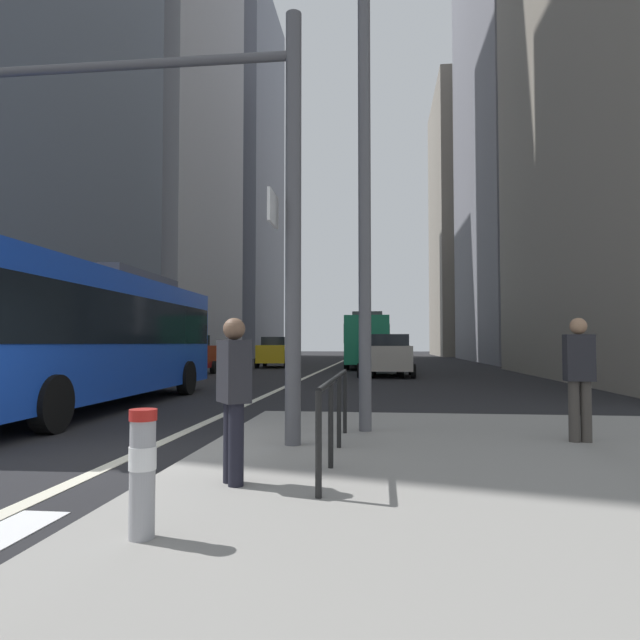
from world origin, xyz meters
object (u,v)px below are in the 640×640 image
at_px(car_receding_near, 380,355).
at_px(pedestrian_waiting, 579,373).
at_px(city_bus_red_receding, 368,339).
at_px(traffic_signal_gantry, 171,164).
at_px(car_oncoming_mid, 275,352).
at_px(city_bus_blue_oncoming, 89,330).
at_px(car_receding_far, 392,355).
at_px(city_bus_red_distant, 368,340).
at_px(pedestrian_walking, 234,392).
at_px(bollard_left, 142,466).
at_px(street_lamp_post, 364,111).
at_px(car_oncoming_far, 186,355).

distance_m(car_receding_near, pedestrian_waiting, 18.27).
bearing_deg(city_bus_red_receding, traffic_signal_gantry, -94.28).
bearing_deg(car_oncoming_mid, city_bus_blue_oncoming, -90.17).
bearing_deg(car_receding_far, traffic_signal_gantry, -100.57).
bearing_deg(city_bus_blue_oncoming, city_bus_red_distant, 82.99).
height_order(city_bus_red_receding, traffic_signal_gantry, traffic_signal_gantry).
bearing_deg(car_receding_far, pedestrian_walking, -95.39).
height_order(bollard_left, pedestrian_waiting, pedestrian_waiting).
relative_size(city_bus_red_receding, street_lamp_post, 1.33).
bearing_deg(car_oncoming_mid, car_receding_far, -51.69).
bearing_deg(city_bus_red_receding, car_receding_far, -82.32).
xyz_separation_m(city_bus_blue_oncoming, car_oncoming_far, (-2.46, 13.36, -0.84)).
bearing_deg(city_bus_red_distant, car_oncoming_mid, -103.83).
xyz_separation_m(car_oncoming_mid, pedestrian_walking, (5.35, -29.82, 0.06)).
bearing_deg(pedestrian_waiting, street_lamp_post, 167.60).
bearing_deg(traffic_signal_gantry, city_bus_red_distant, 88.14).
distance_m(street_lamp_post, bollard_left, 6.97).
distance_m(city_bus_red_receding, car_receding_far, 9.96).
height_order(city_bus_red_receding, street_lamp_post, street_lamp_post).
bearing_deg(bollard_left, street_lamp_post, 74.02).
xyz_separation_m(bollard_left, pedestrian_walking, (0.24, 1.54, 0.40)).
relative_size(city_bus_blue_oncoming, street_lamp_post, 1.39).
distance_m(city_bus_blue_oncoming, bollard_left, 10.11).
distance_m(city_bus_red_distant, pedestrian_waiting, 49.37).
bearing_deg(city_bus_red_distant, city_bus_blue_oncoming, -97.01).
bearing_deg(city_bus_red_distant, traffic_signal_gantry, -91.86).
distance_m(street_lamp_post, pedestrian_walking, 5.60).
height_order(street_lamp_post, pedestrian_waiting, street_lamp_post).
distance_m(car_oncoming_mid, traffic_signal_gantry, 28.13).
bearing_deg(traffic_signal_gantry, bollard_left, -71.01).
bearing_deg(city_bus_blue_oncoming, car_oncoming_far, 100.43).
bearing_deg(car_oncoming_mid, traffic_signal_gantry, -82.10).
distance_m(car_receding_near, traffic_signal_gantry, 19.20).
distance_m(city_bus_red_receding, pedestrian_walking, 30.45).
xyz_separation_m(city_bus_blue_oncoming, bollard_left, (5.17, -8.60, -1.18)).
bearing_deg(pedestrian_waiting, bollard_left, -135.71).
distance_m(city_bus_red_distant, pedestrian_walking, 52.00).
distance_m(car_oncoming_far, pedestrian_walking, 21.88).
bearing_deg(pedestrian_walking, city_bus_red_receding, 88.84).
height_order(car_receding_near, car_oncoming_far, same).
xyz_separation_m(city_bus_red_distant, pedestrian_waiting, (4.10, -49.19, -0.72)).
bearing_deg(car_receding_near, car_oncoming_mid, 126.93).
distance_m(traffic_signal_gantry, bollard_left, 5.17).
xyz_separation_m(car_oncoming_far, pedestrian_walking, (7.87, -20.41, 0.06)).
bearing_deg(street_lamp_post, pedestrian_waiting, -12.40).
xyz_separation_m(city_bus_red_receding, car_receding_near, (0.78, -9.58, -0.84)).
bearing_deg(city_bus_blue_oncoming, city_bus_red_receding, 75.54).
relative_size(city_bus_red_distant, car_oncoming_far, 2.39).
relative_size(car_receding_near, bollard_left, 5.00).
bearing_deg(pedestrian_waiting, car_receding_far, 97.26).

